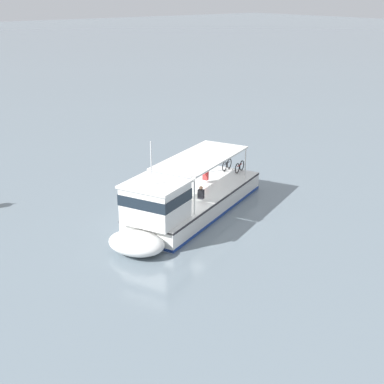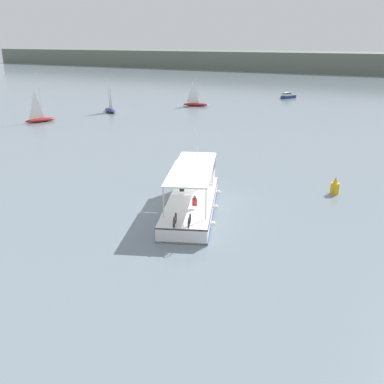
{
  "view_description": "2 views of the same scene",
  "coord_description": "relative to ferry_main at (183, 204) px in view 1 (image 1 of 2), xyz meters",
  "views": [
    {
      "loc": [
        -22.49,
        16.43,
        12.22
      ],
      "look_at": [
        0.64,
        -1.66,
        1.4
      ],
      "focal_mm": 51.85,
      "sensor_mm": 36.0,
      "label": 1
    },
    {
      "loc": [
        15.65,
        -28.37,
        11.89
      ],
      "look_at": [
        0.64,
        -1.66,
        1.4
      ],
      "focal_mm": 41.6,
      "sensor_mm": 36.0,
      "label": 2
    }
  ],
  "objects": [
    {
      "name": "ground_plane",
      "position": [
        -0.25,
        0.73,
        -1.01
      ],
      "size": [
        400.0,
        400.0,
        0.0
      ],
      "primitive_type": "plane",
      "color": "slate"
    },
    {
      "name": "ferry_main",
      "position": [
        0.0,
        0.0,
        0.0
      ],
      "size": [
        7.82,
        12.9,
        5.32
      ],
      "color": "white",
      "rests_on": "ground"
    }
  ]
}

